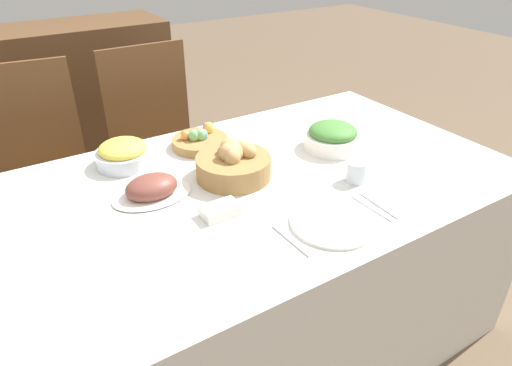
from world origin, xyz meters
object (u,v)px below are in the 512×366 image
at_px(fork, 291,240).
at_px(drinking_cup, 356,172).
at_px(sideboard, 61,116).
at_px(knife, 371,208).
at_px(pineapple_bowl, 123,154).
at_px(ham_platter, 152,189).
at_px(chair_far_left, 40,175).
at_px(egg_basket, 201,140).
at_px(butter_dish, 220,210).
at_px(chair_far_center, 160,146).
at_px(bread_basket, 233,163).
at_px(spoon, 378,205).
at_px(green_salad_bowl, 333,137).
at_px(dinner_plate, 333,223).

bearing_deg(fork, drinking_cup, 20.16).
bearing_deg(sideboard, knife, -74.33).
height_order(sideboard, knife, sideboard).
bearing_deg(pineapple_bowl, sideboard, 90.27).
distance_m(sideboard, ham_platter, 1.53).
distance_m(chair_far_left, egg_basket, 0.78).
xyz_separation_m(pineapple_bowl, fork, (0.24, -0.67, -0.04)).
height_order(chair_far_left, butter_dish, chair_far_left).
distance_m(chair_far_center, bread_basket, 0.84).
bearing_deg(chair_far_left, chair_far_center, 6.55).
relative_size(bread_basket, spoon, 1.53).
bearing_deg(green_salad_bowl, pineapple_bowl, 157.84).
distance_m(pineapple_bowl, fork, 0.71).
bearing_deg(egg_basket, dinner_plate, -81.91).
bearing_deg(bread_basket, chair_far_center, 87.84).
height_order(chair_far_left, ham_platter, chair_far_left).
bearing_deg(spoon, fork, -178.18).
xyz_separation_m(bread_basket, spoon, (0.28, -0.39, -0.05)).
relative_size(sideboard, spoon, 7.83).
distance_m(chair_far_center, fork, 1.20).
bearing_deg(egg_basket, sideboard, 103.22).
xyz_separation_m(green_salad_bowl, dinner_plate, (-0.32, -0.38, -0.04)).
height_order(egg_basket, butter_dish, egg_basket).
bearing_deg(knife, spoon, -1.82).
bearing_deg(ham_platter, drinking_cup, -24.14).
distance_m(ham_platter, drinking_cup, 0.66).
relative_size(sideboard, pineapple_bowl, 6.56).
distance_m(chair_far_center, chair_far_left, 0.55).
relative_size(green_salad_bowl, butter_dish, 1.89).
xyz_separation_m(dinner_plate, butter_dish, (-0.25, 0.21, 0.01)).
xyz_separation_m(bread_basket, green_salad_bowl, (0.42, -0.01, -0.01)).
bearing_deg(egg_basket, spoon, -67.53).
height_order(chair_far_center, bread_basket, chair_far_center).
relative_size(sideboard, ham_platter, 5.00).
bearing_deg(pineapple_bowl, egg_basket, -1.86).
height_order(dinner_plate, fork, dinner_plate).
bearing_deg(chair_far_center, egg_basket, -92.55).
relative_size(chair_far_left, egg_basket, 4.69).
bearing_deg(drinking_cup, chair_far_left, 129.46).
height_order(egg_basket, dinner_plate, egg_basket).
relative_size(chair_far_left, bread_basket, 3.97).
height_order(chair_far_center, sideboard, sideboard).
bearing_deg(sideboard, butter_dish, -85.28).
xyz_separation_m(sideboard, pineapple_bowl, (0.01, -1.25, 0.29)).
height_order(pineapple_bowl, fork, pineapple_bowl).
relative_size(ham_platter, fork, 1.56).
distance_m(egg_basket, drinking_cup, 0.60).
height_order(fork, knife, same).
xyz_separation_m(chair_far_center, egg_basket, (-0.02, -0.52, 0.24)).
bearing_deg(sideboard, bread_basket, -79.35).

